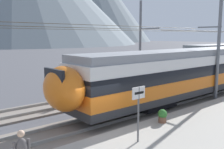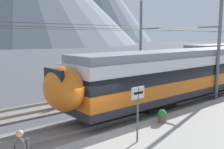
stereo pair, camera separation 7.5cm
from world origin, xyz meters
name	(u,v)px [view 2 (the right image)]	position (x,y,z in m)	size (l,w,h in m)	color
ground_plane	(94,133)	(0.00, 0.00, 0.00)	(400.00, 400.00, 0.00)	#4C4C51
track_near	(83,127)	(0.00, 0.99, 0.07)	(120.00, 3.00, 0.28)	slate
track_far	(45,109)	(0.00, 5.57, 0.07)	(120.00, 3.00, 0.28)	slate
train_near_platform	(218,67)	(13.95, 0.99, 2.23)	(31.64, 2.97, 4.27)	#2D2D30
catenary_mast_mid	(218,43)	(10.79, -0.50, 4.32)	(40.16, 1.89, 8.47)	slate
catenary_mast_far_side	(142,42)	(11.36, 7.63, 4.23)	(40.16, 2.51, 8.23)	slate
platform_sign	(138,102)	(0.29, -2.72, 2.12)	(0.70, 0.08, 2.38)	#59595B
potted_plant_platform_edge	(162,115)	(3.06, -1.80, 0.75)	(0.48, 0.48, 0.69)	brown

